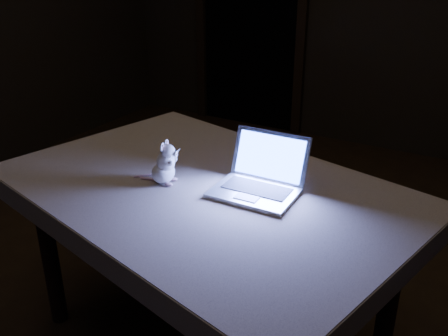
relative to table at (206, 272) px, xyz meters
The scene contains 6 objects.
floor 0.39m from the table, 123.59° to the left, with size 5.00×5.00×0.00m, color black.
doorway 2.95m from the table, 114.21° to the left, with size 1.06×0.36×2.13m, color black, non-canonical shape.
table is the anchor object (origin of this frame).
tablecloth 0.34m from the table, 147.90° to the left, with size 1.47×0.98×0.09m, color beige, non-canonical shape.
laptop 0.51m from the table, ahead, with size 0.28×0.25×0.19m, color #B9BABE, non-canonical shape.
plush_mouse 0.48m from the table, 158.69° to the right, with size 0.12×0.12×0.16m, color white, non-canonical shape.
Camera 1 is at (0.94, -1.47, 1.54)m, focal length 40.00 mm.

